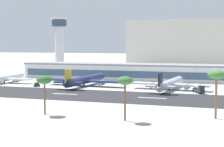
# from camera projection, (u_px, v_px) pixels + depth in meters

# --- Properties ---
(ground_plane) EXTENTS (1400.00, 1400.00, 0.00)m
(ground_plane) POSITION_uv_depth(u_px,v_px,m) (58.00, 95.00, 161.53)
(ground_plane) COLOR #A8A8A3
(runway_strip) EXTENTS (800.00, 34.63, 0.08)m
(runway_strip) POSITION_uv_depth(u_px,v_px,m) (61.00, 94.00, 163.83)
(runway_strip) COLOR #262628
(runway_strip) RESTS_ON ground_plane
(runway_centreline_dash_4) EXTENTS (12.00, 1.20, 0.01)m
(runway_centreline_dash_4) POSITION_uv_depth(u_px,v_px,m) (65.00, 94.00, 163.24)
(runway_centreline_dash_4) COLOR white
(runway_centreline_dash_4) RESTS_ON runway_strip
(runway_centreline_dash_5) EXTENTS (12.00, 1.20, 0.01)m
(runway_centreline_dash_5) POSITION_uv_depth(u_px,v_px,m) (152.00, 98.00, 150.99)
(runway_centreline_dash_5) COLOR white
(runway_centreline_dash_5) RESTS_ON runway_strip
(terminal_building) EXTENTS (156.01, 22.34, 10.06)m
(terminal_building) POSITION_uv_depth(u_px,v_px,m) (141.00, 72.00, 229.41)
(terminal_building) COLOR silver
(terminal_building) RESTS_ON ground_plane
(control_tower) EXTENTS (12.89, 12.89, 43.37)m
(control_tower) POSITION_uv_depth(u_px,v_px,m) (59.00, 40.00, 292.31)
(control_tower) COLOR silver
(control_tower) RESTS_ON ground_plane
(distant_hotel_block) EXTENTS (131.91, 29.15, 44.92)m
(distant_hotel_block) POSITION_uv_depth(u_px,v_px,m) (199.00, 44.00, 335.11)
(distant_hotel_block) COLOR beige
(distant_hotel_block) RESTS_ON ground_plane
(airliner_red_tail_gate_0) EXTENTS (32.08, 41.53, 8.66)m
(airliner_red_tail_gate_0) POSITION_uv_depth(u_px,v_px,m) (4.00, 78.00, 208.92)
(airliner_red_tail_gate_0) COLOR white
(airliner_red_tail_gate_0) RESTS_ON ground_plane
(airliner_gold_tail_gate_1) EXTENTS (43.73, 48.40, 10.10)m
(airliner_gold_tail_gate_1) POSITION_uv_depth(u_px,v_px,m) (84.00, 80.00, 194.05)
(airliner_gold_tail_gate_1) COLOR navy
(airliner_gold_tail_gate_1) RESTS_ON ground_plane
(airliner_black_tail_gate_2) EXTENTS (38.92, 45.58, 9.52)m
(airliner_black_tail_gate_2) POSITION_uv_depth(u_px,v_px,m) (170.00, 84.00, 177.59)
(airliner_black_tail_gate_2) COLOR silver
(airliner_black_tail_gate_2) RESTS_ON ground_plane
(service_baggage_tug_0) EXTENTS (2.97, 3.58, 2.20)m
(service_baggage_tug_0) POSITION_uv_depth(u_px,v_px,m) (37.00, 85.00, 191.32)
(service_baggage_tug_0) COLOR #2D3338
(service_baggage_tug_0) RESTS_ON ground_plane
(service_fuel_truck_1) EXTENTS (6.15, 8.76, 3.95)m
(service_fuel_truck_1) POSITION_uv_depth(u_px,v_px,m) (199.00, 88.00, 167.24)
(service_fuel_truck_1) COLOR #2D3338
(service_fuel_truck_1) RESTS_ON ground_plane
(palm_tree_0) EXTENTS (5.13, 5.13, 12.61)m
(palm_tree_0) POSITION_uv_depth(u_px,v_px,m) (44.00, 80.00, 115.13)
(palm_tree_0) COLOR brown
(palm_tree_0) RESTS_ON ground_plane
(palm_tree_2) EXTENTS (5.28, 5.28, 14.79)m
(palm_tree_2) POSITION_uv_depth(u_px,v_px,m) (217.00, 76.00, 108.55)
(palm_tree_2) COLOR brown
(palm_tree_2) RESTS_ON ground_plane
(palm_tree_3) EXTENTS (4.67, 4.67, 13.14)m
(palm_tree_3) POSITION_uv_depth(u_px,v_px,m) (125.00, 82.00, 105.59)
(palm_tree_3) COLOR brown
(palm_tree_3) RESTS_ON ground_plane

